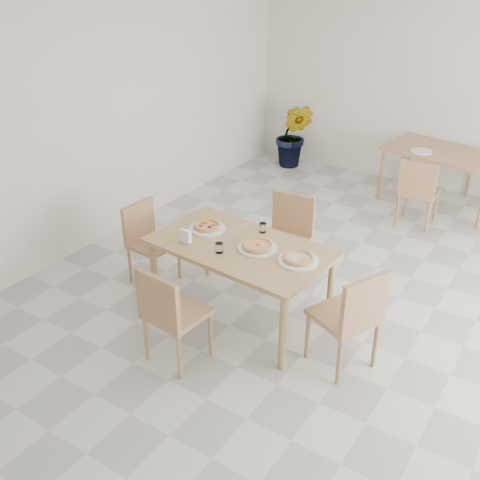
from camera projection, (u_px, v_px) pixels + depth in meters
The scene contains 21 objects.
main_table at pixel (240, 253), 4.97m from camera, with size 1.65×1.02×0.75m.
chair_south at pixel (169, 311), 4.45m from camera, with size 0.48×0.48×0.89m.
chair_north at pixel (288, 233), 5.64m from camera, with size 0.49×0.49×0.90m.
chair_west at pixel (147, 237), 5.66m from camera, with size 0.43×0.43×0.83m.
chair_east at pixel (352, 314), 4.39m from camera, with size 0.60×0.60×0.92m.
plate_margherita at pixel (257, 248), 4.87m from camera, with size 0.34×0.34×0.02m, color white.
plate_mushroom at pixel (298, 261), 4.67m from camera, with size 0.34×0.34×0.02m, color white.
plate_pepperoni at pixel (207, 228), 5.21m from camera, with size 0.34×0.34×0.02m, color white.
pizza_margherita at pixel (258, 246), 4.86m from camera, with size 0.34×0.34×0.03m.
pizza_mushroom at pixel (298, 258), 4.66m from camera, with size 0.33×0.33×0.03m.
pizza_pepperoni at pixel (207, 226), 5.20m from camera, with size 0.33×0.33×0.03m.
tumbler_a at pixel (219, 248), 4.80m from camera, with size 0.07×0.07×0.09m, color white.
tumbler_b at pixel (263, 228), 5.14m from camera, with size 0.07×0.07×0.09m, color white.
napkin_holder at pixel (185, 237), 4.94m from camera, with size 0.12×0.06×0.13m.
fork_a at pixel (241, 225), 5.29m from camera, with size 0.01×0.17×0.01m, color silver.
fork_b at pixel (207, 249), 4.86m from camera, with size 0.02×0.19×0.01m, color silver.
second_table at pixel (446, 158), 7.22m from camera, with size 1.63×1.10×0.75m.
chair_back_s at pixel (418, 189), 6.70m from camera, with size 0.45×0.45×0.88m.
chair_back_n at pixel (471, 155), 7.84m from camera, with size 0.52×0.52×0.85m.
plate_empty at pixel (421, 151), 7.16m from camera, with size 0.27×0.27×0.02m, color white.
potted_plant at pixel (294, 135), 8.63m from camera, with size 0.55×0.45×1.01m, color #316F21.
Camera 1 is at (1.63, -4.32, 3.08)m, focal length 42.00 mm.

